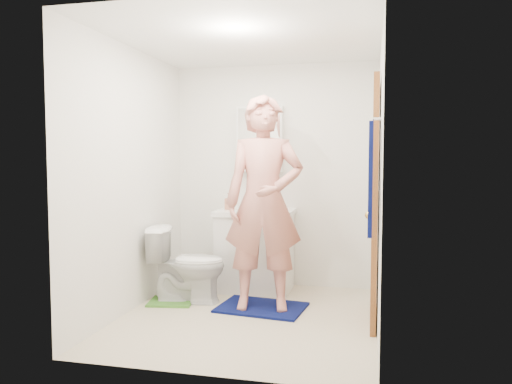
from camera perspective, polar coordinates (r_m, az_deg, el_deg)
floor at (r=4.52m, az=-0.90°, el=-14.26°), size 2.20×2.40×0.02m
ceiling at (r=4.41m, az=-0.93°, el=17.19°), size 2.20×2.40×0.02m
wall_back at (r=5.47m, az=2.15°, el=1.85°), size 2.20×0.02×2.40m
wall_front at (r=3.13m, az=-6.27°, el=0.24°), size 2.20×0.02×2.40m
wall_left at (r=4.69m, az=-14.20°, el=1.38°), size 0.02×2.40×2.40m
wall_right at (r=4.17m, az=14.07°, el=1.07°), size 0.02×2.40×2.40m
vanity_cabinet at (r=5.31m, az=-0.08°, el=-6.91°), size 0.75×0.55×0.80m
countertop at (r=5.25m, az=-0.08°, el=-2.35°), size 0.79×0.59×0.05m
sink_basin at (r=5.24m, az=-0.08°, el=-2.18°), size 0.40×0.40×0.03m
faucet at (r=5.41m, az=0.35°, el=-1.25°), size 0.03×0.03×0.12m
medicine_cabinet at (r=5.44m, az=0.46°, el=6.06°), size 0.50×0.12×0.70m
mirror_panel at (r=5.38m, az=0.32°, el=6.08°), size 0.46×0.01×0.66m
door at (r=4.33m, az=13.40°, el=-1.14°), size 0.05×0.80×2.05m
door_knob at (r=4.02m, az=12.83°, el=-2.60°), size 0.07×0.07×0.07m
towel at (r=3.59m, az=12.96°, el=1.44°), size 0.03×0.24×0.80m
towel_hook at (r=3.60m, az=13.70°, el=8.12°), size 0.06×0.02×0.02m
toilet at (r=4.93m, az=-7.85°, el=-8.16°), size 0.77×0.51×0.74m
bath_mat at (r=4.75m, az=0.64°, el=-13.06°), size 0.84×0.65×0.02m
green_rug at (r=5.00m, az=-9.66°, el=-12.25°), size 0.47×0.41×0.02m
soap_dispenser at (r=5.29m, az=-3.03°, el=-1.07°), size 0.10×0.10×0.18m
toothbrush_cup at (r=5.30m, az=1.22°, el=-1.48°), size 0.14×0.14×0.10m
man at (r=4.52m, az=0.92°, el=-1.22°), size 0.77×0.57×1.94m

